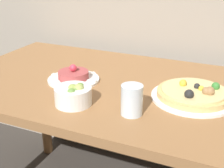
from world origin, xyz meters
TOP-DOWN VIEW (x-y plane):
  - dining_table at (0.00, 0.40)m, footprint 1.34×0.80m
  - pizza_plate at (0.35, 0.38)m, footprint 0.31×0.31m
  - tartare_plate at (-0.14, 0.35)m, footprint 0.22×0.22m
  - small_bowl at (-0.03, 0.16)m, footprint 0.13×0.13m
  - drinking_glass at (0.19, 0.18)m, footprint 0.07×0.07m

SIDE VIEW (x-z plane):
  - dining_table at x=0.00m, z-range 0.27..1.01m
  - tartare_plate at x=-0.14m, z-range 0.72..0.79m
  - pizza_plate at x=0.35m, z-range 0.72..0.79m
  - small_bowl at x=-0.03m, z-range 0.73..0.81m
  - drinking_glass at x=0.19m, z-range 0.73..0.84m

